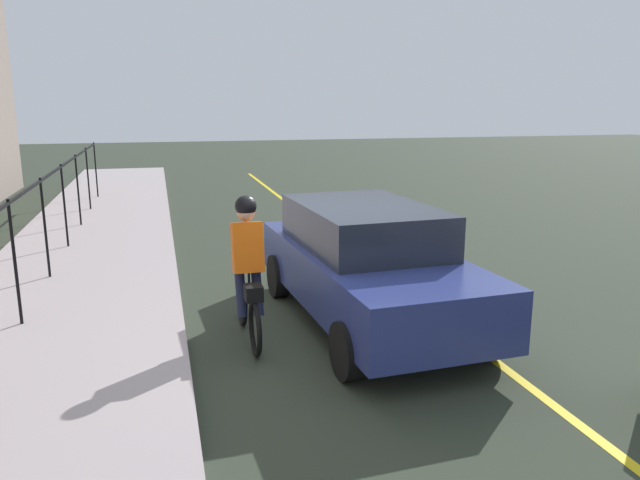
{
  "coord_description": "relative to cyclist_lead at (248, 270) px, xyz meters",
  "views": [
    {
      "loc": [
        -7.02,
        2.01,
        2.9
      ],
      "look_at": [
        1.04,
        -0.14,
        1.0
      ],
      "focal_mm": 34.13,
      "sensor_mm": 36.0,
      "label": 1
    }
  ],
  "objects": [
    {
      "name": "lane_line_centre",
      "position": [
        -0.04,
        -2.63,
        -0.91
      ],
      "size": [
        36.0,
        0.12,
        0.01
      ],
      "primitive_type": "cube",
      "color": "yellow",
      "rests_on": "ground"
    },
    {
      "name": "parked_sedan_rear",
      "position": [
        0.29,
        -1.62,
        -0.09
      ],
      "size": [
        4.49,
        2.12,
        1.58
      ],
      "rotation": [
        0.0,
        0.0,
        3.2
      ],
      "color": "navy",
      "rests_on": "ground"
    },
    {
      "name": "ground_plane",
      "position": [
        -0.04,
        -1.03,
        -0.91
      ],
      "size": [
        80.0,
        80.0,
        0.0
      ],
      "primitive_type": "plane",
      "color": "#2F3629"
    },
    {
      "name": "cyclist_lead",
      "position": [
        0.0,
        0.0,
        0.0
      ],
      "size": [
        1.71,
        0.36,
        1.83
      ],
      "rotation": [
        0.0,
        0.0,
        0.01
      ],
      "color": "black",
      "rests_on": "ground"
    },
    {
      "name": "iron_fence",
      "position": [
        0.96,
        2.77,
        0.46
      ],
      "size": [
        22.0,
        0.04,
        1.6
      ],
      "color": "black",
      "rests_on": "sidewalk"
    },
    {
      "name": "sidewalk",
      "position": [
        -0.04,
        2.37,
        -0.84
      ],
      "size": [
        40.0,
        3.2,
        0.15
      ],
      "primitive_type": "cube",
      "color": "#A99D9F",
      "rests_on": "ground"
    }
  ]
}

